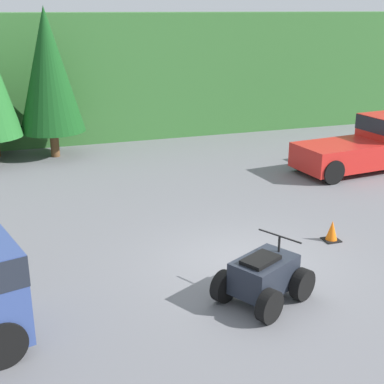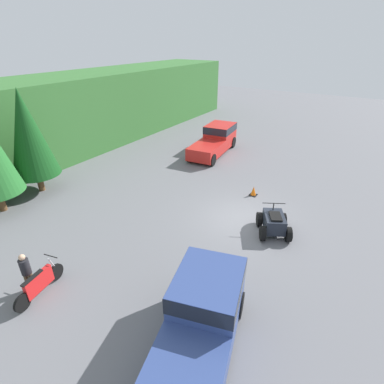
# 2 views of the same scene
# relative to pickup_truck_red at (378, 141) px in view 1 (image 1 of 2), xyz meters

# --- Properties ---
(ground_plane) EXTENTS (80.00, 80.00, 0.00)m
(ground_plane) POSITION_rel_pickup_truck_red_xyz_m (-8.04, -5.85, -1.02)
(ground_plane) COLOR slate
(hillside_backdrop) EXTENTS (44.00, 6.00, 5.55)m
(hillside_backdrop) POSITION_rel_pickup_truck_red_xyz_m (-8.04, 10.15, 1.76)
(hillside_backdrop) COLOR #387033
(hillside_backdrop) RESTS_ON ground_plane
(tree_mid_right) EXTENTS (2.58, 2.58, 5.85)m
(tree_mid_right) POSITION_rel_pickup_truck_red_xyz_m (-11.37, 5.60, 2.42)
(tree_mid_right) COLOR brown
(tree_mid_right) RESTS_ON ground_plane
(pickup_truck_red) EXTENTS (5.69, 2.58, 1.95)m
(pickup_truck_red) POSITION_rel_pickup_truck_red_xyz_m (0.00, 0.00, 0.00)
(pickup_truck_red) COLOR red
(pickup_truck_red) RESTS_ON ground_plane
(quad_atv) EXTENTS (2.26, 2.05, 1.30)m
(quad_atv) POSITION_rel_pickup_truck_red_xyz_m (-8.36, -7.44, -0.50)
(quad_atv) COLOR black
(quad_atv) RESTS_ON ground_plane
(traffic_cone) EXTENTS (0.42, 0.42, 0.55)m
(traffic_cone) POSITION_rel_pickup_truck_red_xyz_m (-5.34, -5.30, -0.77)
(traffic_cone) COLOR black
(traffic_cone) RESTS_ON ground_plane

